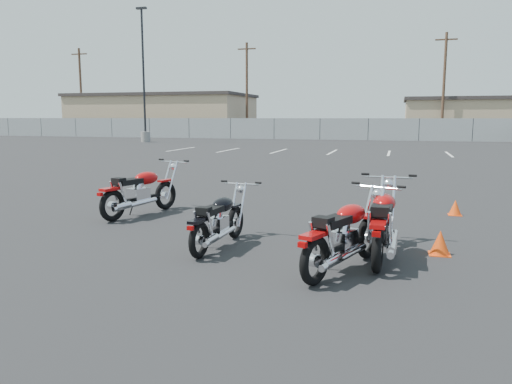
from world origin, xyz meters
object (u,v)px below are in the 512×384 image
(motorcycle_front_red, at_px, (140,192))
(motorcycle_rear_red, at_px, (383,223))
(motorcycle_third_red, at_px, (344,235))
(motorcycle_second_black, at_px, (219,221))

(motorcycle_front_red, bearing_deg, motorcycle_rear_red, -20.79)
(motorcycle_front_red, height_order, motorcycle_third_red, motorcycle_front_red)
(motorcycle_third_red, distance_m, motorcycle_rear_red, 0.86)
(motorcycle_rear_red, bearing_deg, motorcycle_second_black, -177.11)
(motorcycle_front_red, height_order, motorcycle_second_black, motorcycle_front_red)
(motorcycle_front_red, xyz_separation_m, motorcycle_second_black, (2.31, -1.88, -0.06))
(motorcycle_front_red, distance_m, motorcycle_rear_red, 4.97)
(motorcycle_third_red, xyz_separation_m, motorcycle_rear_red, (0.44, 0.74, 0.02))
(motorcycle_second_black, bearing_deg, motorcycle_third_red, -18.32)
(motorcycle_rear_red, bearing_deg, motorcycle_front_red, 159.21)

